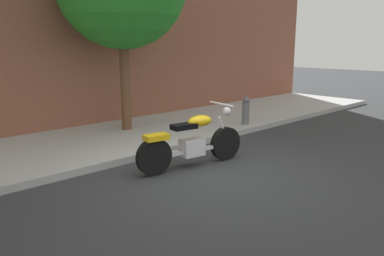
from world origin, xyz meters
name	(u,v)px	position (x,y,z in m)	size (l,w,h in m)	color
ground_plane	(212,175)	(0.00, 0.00, 0.00)	(60.00, 60.00, 0.00)	#303335
sidewalk	(116,139)	(0.00, 3.23, 0.07)	(20.63, 3.31, 0.14)	#ACACAC
motorcycle	(192,143)	(0.04, 0.59, 0.47)	(2.31, 0.75, 1.17)	black
fire_hydrant	(246,113)	(3.36, 1.97, 0.46)	(0.20, 0.20, 0.91)	slate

